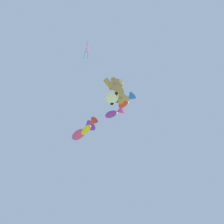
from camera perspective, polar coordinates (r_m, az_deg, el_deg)
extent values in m
ellipsoid|color=tan|center=(14.26, 1.25, 5.15)|extent=(1.05, 0.90, 1.29)
sphere|color=tan|center=(15.08, 1.19, 7.06)|extent=(0.88, 0.88, 0.88)
sphere|color=beige|center=(14.90, 2.25, 7.81)|extent=(0.37, 0.37, 0.37)
sphere|color=tan|center=(15.27, 0.33, 8.44)|extent=(0.36, 0.36, 0.36)
cylinder|color=tan|center=(14.17, -0.92, 7.51)|extent=(0.76, 0.34, 0.60)
sphere|color=tan|center=(13.63, 0.46, 4.55)|extent=(0.48, 0.48, 0.48)
sphere|color=tan|center=(15.50, 1.99, 6.96)|extent=(0.36, 0.36, 0.36)
cylinder|color=tan|center=(14.76, 3.30, 3.80)|extent=(0.76, 0.34, 0.60)
sphere|color=tan|center=(13.86, 2.13, 3.10)|extent=(0.48, 0.48, 0.48)
sphere|color=white|center=(12.92, -0.15, 3.91)|extent=(0.84, 0.84, 0.84)
sphere|color=black|center=(13.08, 1.04, 2.90)|extent=(0.24, 0.24, 0.24)
sphere|color=black|center=(13.22, -1.21, 4.11)|extent=(0.24, 0.24, 0.24)
sphere|color=black|center=(12.73, 1.07, 4.78)|extent=(0.24, 0.24, 0.24)
sphere|color=black|center=(12.79, 0.00, 2.31)|extent=(0.24, 0.24, 0.24)
ellipsoid|color=red|center=(16.81, 3.01, 2.20)|extent=(0.60, 1.02, 0.45)
cone|color=blue|center=(16.53, 4.82, 3.82)|extent=(0.70, 0.59, 0.66)
sphere|color=black|center=(17.03, 2.28, 1.78)|extent=(0.12, 0.12, 0.12)
ellipsoid|color=purple|center=(18.04, -0.26, -0.60)|extent=(0.88, 1.18, 0.50)
cone|color=#E53F9E|center=(17.83, 2.07, 0.33)|extent=(0.87, 0.77, 0.73)
sphere|color=black|center=(18.24, -1.19, -0.72)|extent=(0.13, 0.13, 0.13)
ellipsoid|color=yellow|center=(18.29, -6.81, -4.64)|extent=(0.72, 1.32, 0.44)
cone|color=red|center=(17.72, -5.17, -2.74)|extent=(0.75, 0.79, 0.64)
sphere|color=black|center=(18.62, -7.42, -5.15)|extent=(0.11, 0.11, 0.11)
ellipsoid|color=#E53F9E|center=(19.80, -8.73, -5.85)|extent=(0.87, 1.56, 0.70)
cone|color=purple|center=(19.15, -6.35, -4.11)|extent=(1.06, 0.88, 1.03)
sphere|color=black|center=(20.22, -9.60, -6.18)|extent=(0.18, 0.18, 0.18)
cube|color=#E53F9E|center=(16.62, -6.33, 16.22)|extent=(0.75, 0.72, 1.02)
cylinder|color=#19ADB2|center=(15.54, -7.10, 15.02)|extent=(0.03, 0.10, 1.64)
cylinder|color=#19ADB2|center=(15.73, -6.35, 14.58)|extent=(0.03, 0.16, 1.35)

